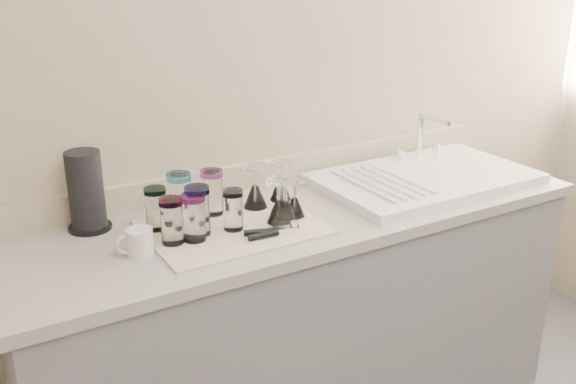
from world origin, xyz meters
TOP-DOWN VIEW (x-y plane):
  - counter_unit at (0.00, 1.20)m, footprint 2.06×0.62m
  - sink_unit at (0.55, 1.20)m, footprint 0.82×0.50m
  - dish_towel at (-0.28, 1.18)m, footprint 0.55×0.42m
  - tumbler_teal at (-0.50, 1.29)m, footprint 0.07×0.07m
  - tumbler_cyan at (-0.41, 1.31)m, footprint 0.08×0.08m
  - tumbler_purple at (-0.29, 1.31)m, footprint 0.08×0.08m
  - tumbler_magenta at (-0.49, 1.16)m, footprint 0.07×0.07m
  - tumbler_blue at (-0.40, 1.18)m, footprint 0.08×0.08m
  - tumbler_lavender at (-0.29, 1.16)m, footprint 0.07×0.07m
  - tumbler_extra at (-0.43, 1.15)m, footprint 0.07×0.07m
  - goblet_back_left at (-0.14, 1.29)m, footprint 0.08×0.08m
  - goblet_back_right at (-0.03, 1.31)m, footprint 0.08×0.08m
  - goblet_front_left at (-0.13, 1.14)m, footprint 0.08×0.08m
  - goblet_front_right at (-0.07, 1.15)m, footprint 0.07×0.07m
  - goblet_extra at (-0.14, 1.09)m, footprint 0.09×0.09m
  - can_opener at (-0.21, 1.06)m, footprint 0.17×0.08m
  - white_mug at (-0.60, 1.15)m, footprint 0.11×0.09m
  - paper_towel_roll at (-0.68, 1.41)m, footprint 0.14×0.14m

SIDE VIEW (x-z plane):
  - counter_unit at x=0.00m, z-range 0.00..0.90m
  - dish_towel at x=-0.28m, z-range 0.90..0.91m
  - can_opener at x=-0.21m, z-range 0.91..0.93m
  - sink_unit at x=0.55m, z-range 0.81..1.03m
  - white_mug at x=-0.60m, z-range 0.90..0.98m
  - goblet_front_right at x=-0.07m, z-range 0.89..1.01m
  - goblet_back_right at x=-0.03m, z-range 0.89..1.02m
  - goblet_front_left at x=-0.13m, z-range 0.88..1.03m
  - goblet_back_left at x=-0.14m, z-range 0.88..1.03m
  - goblet_extra at x=-0.14m, z-range 0.88..1.05m
  - tumbler_lavender at x=-0.29m, z-range 0.91..1.04m
  - tumbler_teal at x=-0.50m, z-range 0.91..1.05m
  - tumbler_magenta at x=-0.49m, z-range 0.91..1.05m
  - tumbler_extra at x=-0.43m, z-range 0.91..1.06m
  - tumbler_purple at x=-0.29m, z-range 0.91..1.06m
  - tumbler_blue at x=-0.40m, z-range 0.91..1.07m
  - tumbler_cyan at x=-0.41m, z-range 0.91..1.07m
  - paper_towel_roll at x=-0.68m, z-range 0.90..1.16m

